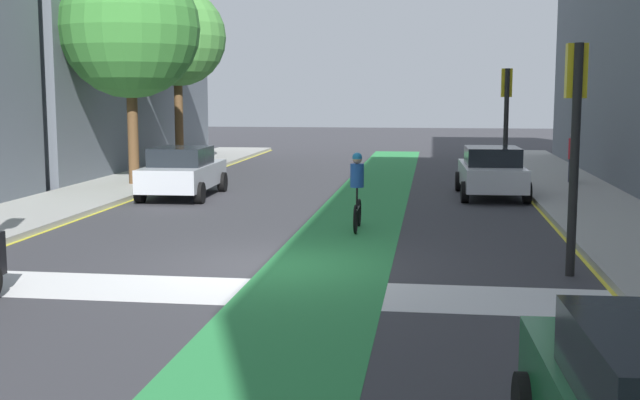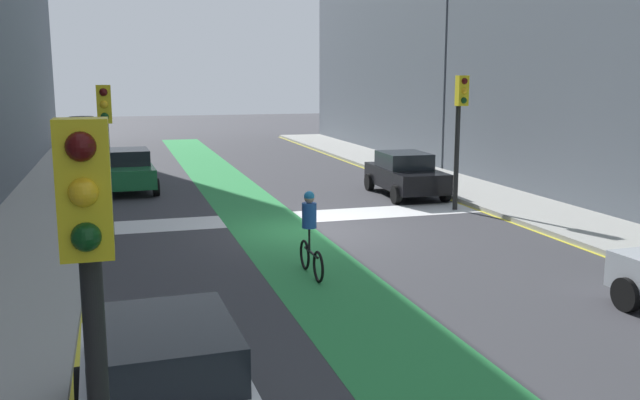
# 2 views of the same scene
# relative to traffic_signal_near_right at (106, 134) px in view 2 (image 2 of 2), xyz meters

# --- Properties ---
(ground_plane) EXTENTS (120.00, 120.00, 0.00)m
(ground_plane) POSITION_rel_traffic_signal_near_right_xyz_m (-5.48, -0.06, -2.88)
(ground_plane) COLOR #38383D
(bike_lane_paint) EXTENTS (2.40, 60.00, 0.01)m
(bike_lane_paint) POSITION_rel_traffic_signal_near_right_xyz_m (-4.39, -0.06, -2.87)
(bike_lane_paint) COLOR #2D8C47
(bike_lane_paint) RESTS_ON ground_plane
(crosswalk_band) EXTENTS (12.00, 1.80, 0.01)m
(crosswalk_band) POSITION_rel_traffic_signal_near_right_xyz_m (-5.48, -2.06, -2.88)
(crosswalk_band) COLOR silver
(crosswalk_band) RESTS_ON ground_plane
(sidewalk_left) EXTENTS (3.00, 60.00, 0.15)m
(sidewalk_left) POSITION_rel_traffic_signal_near_right_xyz_m (-12.98, -0.06, -2.80)
(sidewalk_left) COLOR #9E9E99
(sidewalk_left) RESTS_ON ground_plane
(curb_stripe_left) EXTENTS (0.16, 60.00, 0.01)m
(curb_stripe_left) POSITION_rel_traffic_signal_near_right_xyz_m (-11.48, -0.06, -2.87)
(curb_stripe_left) COLOR yellow
(curb_stripe_left) RESTS_ON ground_plane
(sidewalk_right) EXTENTS (3.00, 60.00, 0.15)m
(sidewalk_right) POSITION_rel_traffic_signal_near_right_xyz_m (2.02, -0.06, -2.80)
(sidewalk_right) COLOR #9E9E99
(sidewalk_right) RESTS_ON ground_plane
(curb_stripe_right) EXTENTS (0.16, 60.00, 0.01)m
(curb_stripe_right) POSITION_rel_traffic_signal_near_right_xyz_m (0.52, -0.06, -2.87)
(curb_stripe_right) COLOR yellow
(curb_stripe_right) RESTS_ON ground_plane
(traffic_signal_near_right) EXTENTS (0.35, 0.52, 4.10)m
(traffic_signal_near_right) POSITION_rel_traffic_signal_near_right_xyz_m (0.00, 0.00, 0.00)
(traffic_signal_near_right) COLOR black
(traffic_signal_near_right) RESTS_ON ground_plane
(traffic_signal_near_left) EXTENTS (0.35, 0.52, 4.34)m
(traffic_signal_near_left) POSITION_rel_traffic_signal_near_right_xyz_m (-10.79, -1.68, 0.16)
(traffic_signal_near_left) COLOR black
(traffic_signal_near_left) RESTS_ON ground_plane
(traffic_signal_far_right) EXTENTS (0.35, 0.52, 4.03)m
(traffic_signal_far_right) POSITION_rel_traffic_signal_near_right_xyz_m (-0.05, 13.26, -0.04)
(traffic_signal_far_right) COLOR black
(traffic_signal_far_right) RESTS_ON ground_plane
(car_green_right_near) EXTENTS (2.15, 4.26, 1.57)m
(car_green_right_near) POSITION_rel_traffic_signal_near_right_xyz_m (-0.59, -8.75, -2.08)
(car_green_right_near) COLOR #196033
(car_green_right_near) RESTS_ON ground_plane
(car_white_right_far) EXTENTS (2.13, 4.25, 1.57)m
(car_white_right_far) POSITION_rel_traffic_signal_near_right_xyz_m (-0.65, 10.80, -2.08)
(car_white_right_far) COLOR silver
(car_white_right_far) RESTS_ON ground_plane
(car_black_left_near) EXTENTS (2.16, 4.27, 1.57)m
(car_black_left_near) POSITION_rel_traffic_signal_near_right_xyz_m (-10.29, -4.76, -2.08)
(car_black_left_near) COLOR black
(car_black_left_near) RESTS_ON ground_plane
(cyclist_in_lane) EXTENTS (0.32, 1.73, 1.86)m
(cyclist_in_lane) POSITION_rel_traffic_signal_near_right_xyz_m (-4.21, 4.09, -1.91)
(cyclist_in_lane) COLOR black
(cyclist_in_lane) RESTS_ON ground_plane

